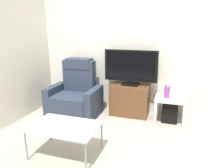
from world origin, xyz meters
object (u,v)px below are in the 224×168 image
recliner_armchair (76,95)px  side_table (171,101)px  subwoofer_box (170,114)px  coffee_table (65,128)px  tv_stand (130,100)px  television (131,67)px  cell_phone (68,125)px  book_middle (169,92)px  book_leftmost (166,91)px  game_console (177,91)px

recliner_armchair → side_table: (1.81, 0.18, 0.02)m
subwoofer_box → coffee_table: coffee_table is taller
tv_stand → side_table: size_ratio=1.37×
television → recliner_armchair: size_ratio=0.94×
side_table → television: bearing=172.9°
tv_stand → subwoofer_box: bearing=-5.7°
television → coffee_table: 1.77m
subwoofer_box → coffee_table: (-1.30, -1.50, 0.25)m
coffee_table → cell_phone: (0.02, 0.04, 0.03)m
television → book_middle: bearing=-9.1°
recliner_armchair → book_leftmost: size_ratio=5.10×
tv_stand → book_middle: size_ratio=3.70×
recliner_armchair → book_middle: (1.77, 0.16, 0.19)m
side_table → book_leftmost: 0.21m
coffee_table → book_leftmost: bearing=50.9°
subwoofer_box → book_leftmost: 0.44m
cell_phone → book_leftmost: bearing=45.4°
television → cell_phone: television is taller
book_leftmost → side_table: bearing=11.3°
television → coffee_table: bearing=-108.3°
recliner_armchair → coffee_table: bearing=-75.0°
tv_stand → book_leftmost: 0.73m
recliner_armchair → book_middle: recliner_armchair is taller
game_console → cell_phone: 2.02m
recliner_armchair → coffee_table: 1.42m
game_console → book_middle: bearing=-167.8°
side_table → book_leftmost: book_leftmost is taller
subwoofer_box → book_middle: 0.43m
subwoofer_box → game_console: 0.45m
television → book_middle: size_ratio=5.08×
tv_stand → cell_phone: (-0.50, -1.54, 0.12)m
recliner_armchair → book_leftmost: 1.73m
tv_stand → coffee_table: bearing=-108.5°
recliner_armchair → subwoofer_box: bearing=-0.6°
recliner_armchair → book_middle: 1.78m
side_table → book_middle: bearing=-157.6°
recliner_armchair → coffee_table: size_ratio=1.20×
tv_stand → television: television is taller
book_leftmost → game_console: size_ratio=0.88×
television → subwoofer_box: (0.77, -0.10, -0.82)m
television → book_leftmost: television is taller
tv_stand → television: size_ratio=0.73×
book_leftmost → cell_phone: size_ratio=1.41×
recliner_armchair → subwoofer_box: (1.81, 0.18, -0.23)m
tv_stand → television: bearing=90.0°
side_table → subwoofer_box: 0.25m
side_table → book_middle: 0.18m
book_middle → cell_phone: book_middle is taller
television → coffee_table: size_ratio=1.13×
side_table → cell_phone: size_ratio=3.60×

